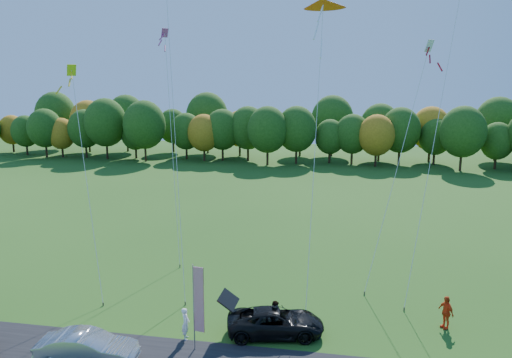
% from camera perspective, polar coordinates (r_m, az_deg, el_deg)
% --- Properties ---
extents(ground, '(160.00, 160.00, 0.00)m').
position_cam_1_polar(ground, '(26.93, -2.47, -17.29)').
color(ground, '#224C14').
extents(tree_line, '(116.00, 12.00, 10.00)m').
position_cam_1_polar(tree_line, '(79.28, 6.57, 1.76)').
color(tree_line, '#1E4711').
rests_on(tree_line, ground).
extents(black_suv, '(5.30, 3.20, 1.38)m').
position_cam_1_polar(black_suv, '(26.58, 2.25, -16.03)').
color(black_suv, black).
rests_on(black_suv, ground).
extents(silver_sedan, '(4.74, 2.10, 1.51)m').
position_cam_1_polar(silver_sedan, '(25.38, -18.74, -17.87)').
color(silver_sedan, '#AFAFB4').
rests_on(silver_sedan, ground).
extents(person_tailgate_a, '(0.52, 0.67, 1.64)m').
position_cam_1_polar(person_tailgate_a, '(26.37, -8.04, -16.04)').
color(person_tailgate_a, white).
rests_on(person_tailgate_a, ground).
extents(person_tailgate_b, '(0.75, 0.90, 1.68)m').
position_cam_1_polar(person_tailgate_b, '(26.83, 2.28, -15.40)').
color(person_tailgate_b, gray).
rests_on(person_tailgate_b, ground).
extents(person_east, '(0.93, 1.11, 1.78)m').
position_cam_1_polar(person_east, '(28.88, 20.88, -14.03)').
color(person_east, red).
rests_on(person_east, ground).
extents(feather_flag, '(0.57, 0.15, 4.36)m').
position_cam_1_polar(feather_flag, '(24.50, -6.69, -13.41)').
color(feather_flag, '#999999').
rests_on(feather_flag, ground).
extents(kite_delta_blue, '(5.86, 10.64, 27.21)m').
position_cam_1_polar(kite_delta_blue, '(32.63, -9.67, 11.54)').
color(kite_delta_blue, '#4C3F33').
rests_on(kite_delta_blue, ground).
extents(kite_parafoil_orange, '(6.36, 12.21, 24.65)m').
position_cam_1_polar(kite_parafoil_orange, '(33.74, 20.59, 9.29)').
color(kite_parafoil_orange, '#4C3F33').
rests_on(kite_parafoil_orange, ground).
extents(kite_delta_red, '(2.88, 10.85, 19.43)m').
position_cam_1_polar(kite_delta_red, '(32.93, 7.39, 14.94)').
color(kite_delta_red, '#4C3F33').
rests_on(kite_delta_red, ground).
extents(kite_diamond_yellow, '(4.49, 5.52, 14.22)m').
position_cam_1_polar(kite_diamond_yellow, '(32.04, -18.81, -0.17)').
color(kite_diamond_yellow, '#4C3F33').
rests_on(kite_diamond_yellow, ground).
extents(kite_diamond_white, '(4.48, 7.18, 15.91)m').
position_cam_1_polar(kite_diamond_white, '(33.04, 15.97, 1.75)').
color(kite_diamond_white, '#4C3F33').
rests_on(kite_diamond_white, ground).
extents(kite_diamond_pink, '(3.26, 6.23, 17.06)m').
position_cam_1_polar(kite_diamond_pink, '(36.90, -9.58, 3.99)').
color(kite_diamond_pink, '#4C3F33').
rests_on(kite_diamond_pink, ground).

